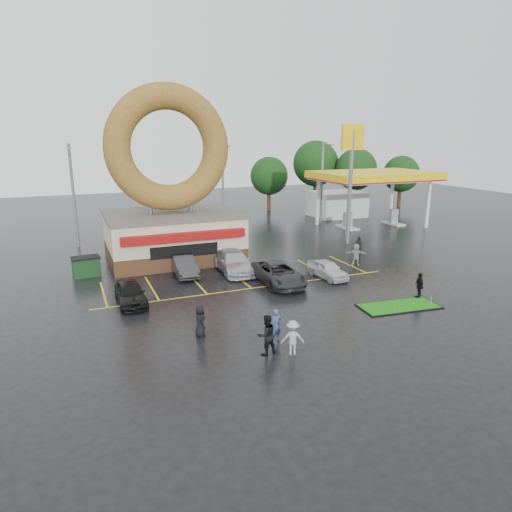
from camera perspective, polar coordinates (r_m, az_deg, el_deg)
name	(u,v)px	position (r m, az deg, el deg)	size (l,w,h in m)	color
ground	(273,306)	(26.80, 2.18, -6.23)	(120.00, 120.00, 0.00)	black
donut_shop	(171,203)	(36.82, -10.59, 6.52)	(10.20, 8.70, 13.50)	#472B19
gas_station	(357,189)	(53.57, 12.50, 8.13)	(12.30, 13.65, 5.90)	silver
shell_sign	(351,162)	(41.97, 11.83, 11.45)	(2.20, 0.36, 10.60)	slate
streetlight_left	(73,193)	(42.90, -21.86, 7.29)	(0.40, 2.21, 9.00)	slate
streetlight_mid	(223,186)	(46.22, -4.13, 8.77)	(0.40, 2.21, 9.00)	slate
streetlight_right	(322,180)	(52.12, 8.29, 9.34)	(0.40, 2.21, 9.00)	slate
tree_far_a	(356,169)	(64.26, 12.39, 10.53)	(5.60, 5.60, 8.00)	#332114
tree_far_b	(401,174)	(66.35, 17.69, 9.74)	(4.90, 4.90, 7.00)	#332114
tree_far_c	(316,164)	(65.47, 7.46, 11.39)	(6.30, 6.30, 9.00)	#332114
tree_far_d	(269,176)	(60.15, 1.65, 9.96)	(4.90, 4.90, 7.00)	#332114
car_black	(131,293)	(27.84, -15.41, -4.50)	(1.58, 3.92, 1.33)	black
car_dgrey	(184,266)	(32.77, -9.00, -1.19)	(1.45, 4.17, 1.37)	#2C2C2E
car_silver	(234,262)	(33.11, -2.83, -0.71)	(2.15, 5.28, 1.53)	#B6B6BB
car_grey	(278,273)	(30.47, 2.79, -2.18)	(2.40, 5.20, 1.45)	#2D2D2F
car_white	(327,269)	(32.12, 8.92, -1.66)	(1.45, 3.60, 1.23)	silver
person_blue	(277,326)	(22.03, 2.58, -8.71)	(0.61, 0.40, 1.67)	navy
person_blackjkt	(266,335)	(20.82, 1.32, -9.82)	(0.92, 0.72, 1.89)	black
person_hoodie	(293,338)	(20.89, 4.60, -10.16)	(1.06, 0.61, 1.64)	#959597
person_bystander	(200,321)	(22.82, -7.02, -8.06)	(0.78, 0.51, 1.59)	black
person_cameraman	(419,286)	(29.48, 19.73, -3.49)	(0.94, 0.39, 1.60)	black
person_walker_near	(356,254)	(35.55, 12.36, 0.19)	(1.58, 0.50, 1.71)	#969699
person_walker_far	(359,246)	(38.47, 12.70, 1.23)	(0.60, 0.39, 1.64)	black
dumpster	(86,267)	(34.32, -20.45, -1.29)	(1.80, 1.20, 1.30)	#163A19
putting_green	(399,306)	(27.88, 17.42, -6.00)	(4.90, 2.51, 0.59)	black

